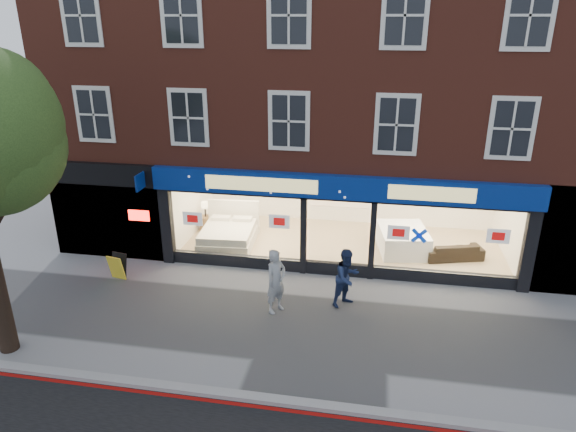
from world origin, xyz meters
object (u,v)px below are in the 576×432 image
(mattress_stack, at_px, (403,240))
(pedestrian_blue, at_px, (347,278))
(a_board, at_px, (118,266))
(sofa, at_px, (453,251))
(pedestrian_grey, at_px, (276,281))
(display_bed, at_px, (229,234))

(mattress_stack, relative_size, pedestrian_blue, 1.30)
(mattress_stack, distance_m, a_board, 9.32)
(sofa, relative_size, pedestrian_grey, 1.04)
(mattress_stack, bearing_deg, sofa, -11.94)
(sofa, distance_m, a_board, 10.76)
(mattress_stack, bearing_deg, pedestrian_blue, -113.75)
(display_bed, distance_m, sofa, 7.64)
(a_board, height_order, pedestrian_blue, pedestrian_blue)
(a_board, bearing_deg, sofa, 28.04)
(pedestrian_grey, xyz_separation_m, pedestrian_blue, (1.87, 0.67, -0.07))
(pedestrian_grey, bearing_deg, display_bed, 66.00)
(display_bed, bearing_deg, pedestrian_grey, -61.63)
(display_bed, bearing_deg, a_board, -136.24)
(display_bed, distance_m, a_board, 3.98)
(pedestrian_grey, bearing_deg, sofa, -18.25)
(pedestrian_blue, bearing_deg, display_bed, 96.37)
(display_bed, xyz_separation_m, mattress_stack, (6.00, 0.47, 0.03))
(pedestrian_blue, bearing_deg, a_board, 130.64)
(sofa, xyz_separation_m, a_board, (-10.31, -3.08, 0.03))
(mattress_stack, height_order, a_board, mattress_stack)
(display_bed, bearing_deg, pedestrian_blue, -40.82)
(mattress_stack, height_order, pedestrian_grey, pedestrian_grey)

